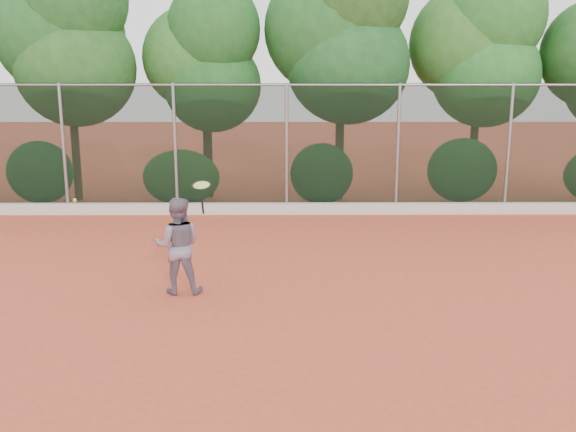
{
  "coord_description": "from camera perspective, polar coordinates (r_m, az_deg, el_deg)",
  "views": [
    {
      "loc": [
        -0.07,
        -10.24,
        3.78
      ],
      "look_at": [
        0.0,
        1.0,
        1.25
      ],
      "focal_mm": 40.0,
      "sensor_mm": 36.0,
      "label": 1
    }
  ],
  "objects": [
    {
      "name": "ground",
      "position": [
        10.92,
        0.03,
        -7.57
      ],
      "size": [
        80.0,
        80.0,
        0.0
      ],
      "primitive_type": "plane",
      "color": "#CC4D30",
      "rests_on": "ground"
    },
    {
      "name": "tennis_ball_in_flight",
      "position": [
        11.13,
        -18.43,
        1.34
      ],
      "size": [
        0.07,
        0.07,
        0.07
      ],
      "color": "#B3D02F",
      "rests_on": "ground"
    },
    {
      "name": "foliage_backdrop",
      "position": [
        19.24,
        -1.83,
        14.52
      ],
      "size": [
        23.7,
        3.63,
        7.55
      ],
      "color": "#3C2317",
      "rests_on": "ground"
    },
    {
      "name": "concrete_curb",
      "position": [
        17.45,
        -0.12,
        0.67
      ],
      "size": [
        24.0,
        0.2,
        0.3
      ],
      "primitive_type": "cube",
      "color": "beige",
      "rests_on": "ground"
    },
    {
      "name": "chainlink_fence",
      "position": [
        17.35,
        -0.12,
        6.32
      ],
      "size": [
        24.09,
        0.09,
        3.5
      ],
      "color": "black",
      "rests_on": "ground"
    },
    {
      "name": "tennis_racket",
      "position": [
        10.87,
        -7.69,
        2.52
      ],
      "size": [
        0.35,
        0.34,
        0.58
      ],
      "color": "black",
      "rests_on": "ground"
    },
    {
      "name": "tennis_player",
      "position": [
        11.25,
        -9.76,
        -2.62
      ],
      "size": [
        0.85,
        0.67,
        1.69
      ],
      "primitive_type": "imported",
      "rotation": [
        0.0,
        0.0,
        3.18
      ],
      "color": "slate",
      "rests_on": "ground"
    }
  ]
}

